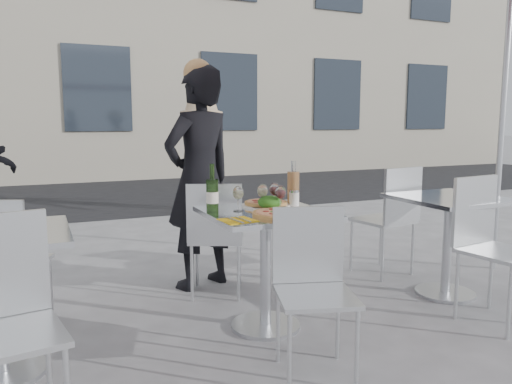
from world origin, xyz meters
name	(u,v)px	position (x,y,z in m)	size (l,w,h in m)	color
ground	(265,327)	(0.00, 0.00, 0.00)	(80.00, 80.00, 0.00)	slate
street_asphalt	(115,194)	(0.00, 6.50, 0.00)	(24.00, 5.00, 0.00)	black
main_table	(266,244)	(0.00, 0.00, 0.54)	(0.72, 0.72, 0.75)	#B7BABF
side_table_right	(449,225)	(1.50, 0.00, 0.54)	(0.72, 0.72, 0.75)	#B7BABF
chair_far	(216,230)	(-0.11, 0.64, 0.51)	(0.52, 0.53, 0.87)	silver
chair_near	(312,276)	(0.00, -0.57, 0.50)	(0.49, 0.49, 0.85)	silver
side_chair_lfar	(3,254)	(-1.49, 0.55, 0.50)	(0.52, 0.52, 0.85)	silver
side_chair_lnear	(2,309)	(-1.44, -0.56, 0.54)	(0.48, 0.49, 0.92)	silver
side_chair_rfar	(392,212)	(1.42, 0.55, 0.55)	(0.48, 0.49, 0.93)	silver
side_chair_rnear	(489,236)	(1.40, -0.45, 0.56)	(0.48, 0.49, 0.94)	silver
woman_diner	(200,179)	(-0.13, 0.95, 0.86)	(0.63, 0.41, 1.72)	black
pedestrian_b	(202,155)	(0.94, 4.22, 0.82)	(1.06, 0.61, 1.65)	tan
pizza_near	(282,213)	(0.04, -0.16, 0.76)	(0.36, 0.36, 0.02)	tan
pizza_far	(266,204)	(0.08, 0.17, 0.77)	(0.32, 0.32, 0.03)	white
salad_plate	(270,204)	(0.05, 0.05, 0.79)	(0.22, 0.22, 0.09)	white
wine_bottle	(212,194)	(-0.31, 0.11, 0.86)	(0.07, 0.07, 0.29)	#2E541F
carafe	(293,187)	(0.28, 0.16, 0.87)	(0.08, 0.08, 0.29)	tan
sugar_shaker	(294,198)	(0.25, 0.09, 0.80)	(0.06, 0.06, 0.11)	white
wineglass_white_a	(238,194)	(-0.16, 0.07, 0.86)	(0.07, 0.07, 0.16)	white
wineglass_white_b	(262,192)	(0.02, 0.09, 0.86)	(0.07, 0.07, 0.16)	white
wineglass_red_a	(281,193)	(0.09, -0.02, 0.86)	(0.07, 0.07, 0.16)	white
wineglass_red_b	(275,190)	(0.12, 0.13, 0.86)	(0.07, 0.07, 0.16)	white
napkin_left	(238,220)	(-0.27, -0.21, 0.75)	(0.20, 0.20, 0.01)	yellow
napkin_right	(313,212)	(0.24, -0.16, 0.75)	(0.23, 0.23, 0.01)	yellow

